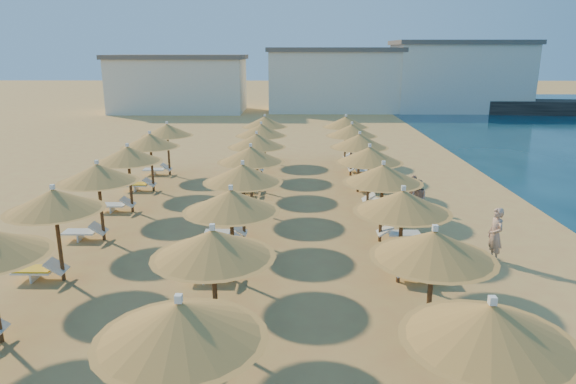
{
  "coord_description": "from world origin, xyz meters",
  "views": [
    {
      "loc": [
        -1.08,
        -16.43,
        6.93
      ],
      "look_at": [
        -1.35,
        4.0,
        1.3
      ],
      "focal_mm": 32.0,
      "sensor_mm": 36.0,
      "label": 1
    }
  ],
  "objects_px": {
    "beachgoer_b": "(418,198)",
    "beachgoer_a": "(495,235)",
    "parasol_row_west": "(238,187)",
    "parasol_row_east": "(392,188)",
    "beachgoer_c": "(413,192)",
    "jetty": "(557,107)"
  },
  "relations": [
    {
      "from": "parasol_row_west",
      "to": "beachgoer_a",
      "type": "bearing_deg",
      "value": -0.66
    },
    {
      "from": "beachgoer_b",
      "to": "beachgoer_a",
      "type": "distance_m",
      "value": 5.12
    },
    {
      "from": "parasol_row_east",
      "to": "beachgoer_a",
      "type": "bearing_deg",
      "value": -1.62
    },
    {
      "from": "parasol_row_west",
      "to": "beachgoer_a",
      "type": "distance_m",
      "value": 8.81
    },
    {
      "from": "parasol_row_east",
      "to": "beachgoer_a",
      "type": "height_order",
      "value": "parasol_row_east"
    },
    {
      "from": "parasol_row_east",
      "to": "beachgoer_b",
      "type": "xyz_separation_m",
      "value": [
        2.1,
        4.81,
        -1.76
      ]
    },
    {
      "from": "beachgoer_b",
      "to": "beachgoer_a",
      "type": "height_order",
      "value": "beachgoer_a"
    },
    {
      "from": "beachgoer_c",
      "to": "jetty",
      "type": "bearing_deg",
      "value": 99.36
    },
    {
      "from": "jetty",
      "to": "beachgoer_a",
      "type": "bearing_deg",
      "value": -111.34
    },
    {
      "from": "parasol_row_east",
      "to": "beachgoer_c",
      "type": "relative_size",
      "value": 21.95
    },
    {
      "from": "parasol_row_east",
      "to": "jetty",
      "type": "bearing_deg",
      "value": 58.06
    },
    {
      "from": "jetty",
      "to": "beachgoer_c",
      "type": "relative_size",
      "value": 18.94
    },
    {
      "from": "beachgoer_b",
      "to": "parasol_row_east",
      "type": "bearing_deg",
      "value": -49.9
    },
    {
      "from": "jetty",
      "to": "beachgoer_c",
      "type": "xyz_separation_m",
      "value": [
        -24.46,
        -36.74,
        0.04
      ]
    },
    {
      "from": "jetty",
      "to": "beachgoer_b",
      "type": "distance_m",
      "value": 45.04
    },
    {
      "from": "beachgoer_b",
      "to": "beachgoer_c",
      "type": "bearing_deg",
      "value": 152.88
    },
    {
      "from": "beachgoer_c",
      "to": "parasol_row_west",
      "type": "bearing_deg",
      "value": -97.86
    },
    {
      "from": "parasol_row_west",
      "to": "beachgoer_a",
      "type": "relative_size",
      "value": 18.32
    },
    {
      "from": "parasol_row_east",
      "to": "beachgoer_a",
      "type": "distance_m",
      "value": 3.9
    },
    {
      "from": "parasol_row_west",
      "to": "beachgoer_c",
      "type": "xyz_separation_m",
      "value": [
        7.23,
        5.88,
        -1.77
      ]
    },
    {
      "from": "parasol_row_east",
      "to": "beachgoer_b",
      "type": "bearing_deg",
      "value": 66.41
    },
    {
      "from": "parasol_row_west",
      "to": "beachgoer_c",
      "type": "height_order",
      "value": "parasol_row_west"
    }
  ]
}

